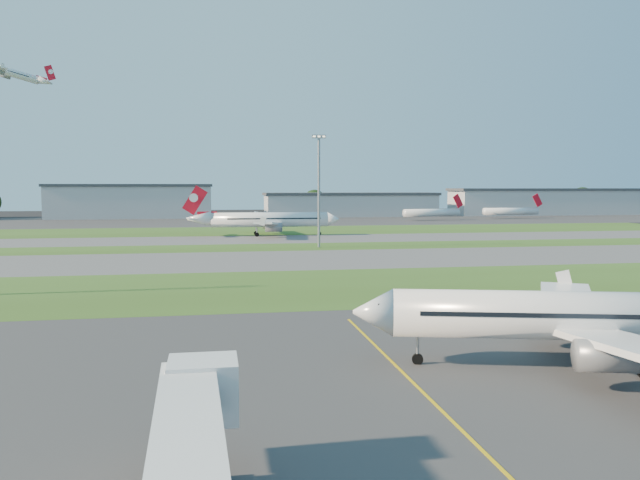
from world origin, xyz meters
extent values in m
plane|color=black|center=(0.00, 0.00, 0.00)|extent=(700.00, 700.00, 0.00)
cube|color=#333335|center=(0.00, 0.00, 0.01)|extent=(300.00, 70.00, 0.01)
cube|color=#324C19|center=(0.00, 52.00, 0.01)|extent=(300.00, 34.00, 0.01)
cube|color=#515154|center=(0.00, 85.00, 0.01)|extent=(300.00, 32.00, 0.01)
cube|color=#324C19|center=(0.00, 110.00, 0.01)|extent=(300.00, 18.00, 0.01)
cube|color=#515154|center=(0.00, 132.00, 0.01)|extent=(300.00, 26.00, 0.01)
cube|color=#324C19|center=(0.00, 165.00, 0.01)|extent=(300.00, 40.00, 0.01)
cube|color=#333335|center=(0.00, 225.00, 0.01)|extent=(400.00, 80.00, 0.01)
cube|color=gold|center=(5.00, 0.00, 0.00)|extent=(0.25, 60.00, 0.02)
cube|color=white|center=(-9.50, -2.60, 4.00)|extent=(3.40, 3.00, 3.00)
cylinder|color=gray|center=(-9.50, -4.50, 1.60)|extent=(0.70, 0.70, 3.20)
cube|color=black|center=(-9.50, -4.50, 0.35)|extent=(2.20, 1.20, 0.70)
cylinder|color=white|center=(19.24, 9.72, 4.14)|extent=(29.54, 11.06, 3.74)
cube|color=white|center=(22.17, 17.10, 3.64)|extent=(10.96, 15.09, 1.52)
cylinder|color=gray|center=(17.32, 4.32, 2.56)|extent=(4.57, 3.23, 2.27)
cylinder|color=gray|center=(20.20, 15.37, 2.56)|extent=(4.57, 3.23, 2.27)
cylinder|color=white|center=(6.95, 144.29, 4.63)|extent=(33.14, 4.72, 4.19)
cube|color=red|center=(-14.00, 144.62, 10.25)|extent=(7.16, 0.50, 8.35)
cube|color=white|center=(5.98, 153.13, 4.08)|extent=(8.58, 17.23, 1.70)
cube|color=white|center=(5.70, 135.48, 4.08)|extent=(9.05, 17.26, 1.70)
cylinder|color=gray|center=(7.60, 150.67, 2.87)|extent=(4.67, 2.61, 2.54)
cylinder|color=gray|center=(7.40, 137.88, 2.87)|extent=(4.67, 2.61, 2.54)
cylinder|color=white|center=(-80.00, 203.24, 54.25)|extent=(22.59, 4.34, 2.84)
cube|color=red|center=(-65.81, 204.19, 58.07)|extent=(4.86, 0.59, 5.66)
cube|color=white|center=(-78.85, 197.32, 53.88)|extent=(6.64, 11.72, 1.16)
cube|color=white|center=(-79.65, 209.26, 53.88)|extent=(5.30, 11.64, 1.16)
cylinder|color=gray|center=(-80.08, 198.88, 53.05)|extent=(3.25, 1.93, 1.72)
cylinder|color=gray|center=(-80.66, 207.55, 53.05)|extent=(3.25, 1.93, 1.72)
cylinder|color=white|center=(80.85, 215.19, 3.20)|extent=(26.08, 8.76, 3.20)
cube|color=red|center=(93.54, 218.01, 8.00)|extent=(5.12, 1.42, 6.16)
cylinder|color=white|center=(120.10, 222.79, 3.20)|extent=(26.16, 4.93, 3.20)
cube|color=red|center=(133.07, 223.66, 8.00)|extent=(5.18, 0.64, 6.16)
cylinder|color=gray|center=(15.00, 108.00, 12.50)|extent=(0.60, 0.60, 25.00)
cube|color=gray|center=(15.00, 108.00, 25.40)|extent=(3.20, 0.50, 0.80)
cube|color=#FFF2CC|center=(15.00, 108.00, 25.40)|extent=(2.80, 0.70, 0.35)
cube|color=#9FA1A7|center=(-45.00, 255.00, 7.00)|extent=(70.00, 22.00, 14.00)
cube|color=#383A3F|center=(-45.00, 255.00, 14.60)|extent=(71.40, 23.00, 1.20)
cube|color=#9FA1A7|center=(55.00, 255.00, 5.00)|extent=(80.00, 22.00, 10.00)
cube|color=#383A3F|center=(55.00, 255.00, 10.60)|extent=(81.60, 23.00, 1.20)
cube|color=#9FA1A7|center=(155.00, 255.00, 6.00)|extent=(95.00, 22.00, 12.00)
cube|color=#383A3F|center=(155.00, 255.00, 12.60)|extent=(96.90, 23.00, 1.20)
cylinder|color=black|center=(-20.00, 266.00, 1.80)|extent=(1.00, 1.00, 3.60)
sphere|color=black|center=(-20.00, 266.00, 5.85)|extent=(9.90, 9.90, 9.90)
cylinder|color=black|center=(40.00, 269.00, 2.10)|extent=(1.00, 1.00, 4.20)
sphere|color=black|center=(40.00, 269.00, 6.83)|extent=(11.55, 11.55, 11.55)
cylinder|color=black|center=(115.00, 267.00, 1.90)|extent=(1.00, 1.00, 3.80)
sphere|color=black|center=(115.00, 267.00, 6.17)|extent=(10.45, 10.45, 10.45)
cylinder|color=black|center=(185.00, 271.00, 2.30)|extent=(1.00, 1.00, 4.60)
sphere|color=black|center=(185.00, 271.00, 7.48)|extent=(12.65, 12.65, 12.65)
camera|label=1|loc=(-8.86, -33.23, 14.01)|focal=35.00mm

